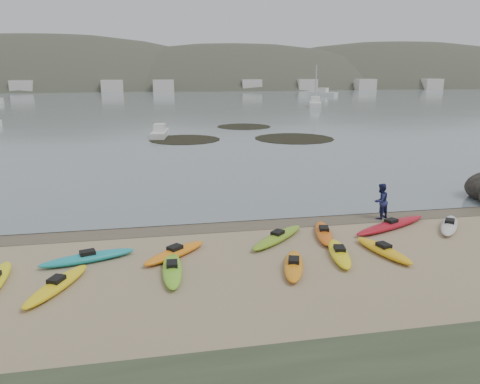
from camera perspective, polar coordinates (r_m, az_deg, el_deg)
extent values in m
plane|color=tan|center=(22.82, 0.00, -3.65)|extent=(600.00, 600.00, 0.00)
plane|color=brown|center=(22.54, 0.14, -3.87)|extent=(60.00, 60.00, 0.00)
plane|color=slate|center=(321.38, -10.44, 13.11)|extent=(1200.00, 1200.00, 0.00)
ellipsoid|color=orange|center=(18.80, -7.92, -7.33)|extent=(2.88, 2.61, 0.34)
ellipsoid|color=yellow|center=(17.12, -21.42, -10.53)|extent=(2.09, 3.40, 0.34)
ellipsoid|color=yellow|center=(18.95, 12.01, -7.33)|extent=(1.31, 3.15, 0.34)
ellipsoid|color=#7BAC22|center=(20.33, 4.60, -5.52)|extent=(3.22, 3.09, 0.34)
ellipsoid|color=orange|center=(21.10, 10.17, -4.94)|extent=(1.45, 3.23, 0.34)
ellipsoid|color=#7ED32A|center=(17.32, -8.27, -9.31)|extent=(0.82, 3.37, 0.34)
ellipsoid|color=orange|center=(17.57, 6.56, -8.89)|extent=(1.58, 3.00, 0.34)
ellipsoid|color=#B01221|center=(22.92, 17.92, -3.85)|extent=(4.59, 2.60, 0.34)
ellipsoid|color=silver|center=(23.85, 24.16, -3.73)|extent=(2.54, 2.95, 0.34)
ellipsoid|color=teal|center=(19.06, -18.05, -7.63)|extent=(3.66, 1.72, 0.34)
ellipsoid|color=yellow|center=(19.72, 17.08, -6.80)|extent=(1.42, 3.26, 0.34)
imported|color=navy|center=(24.08, 16.78, -1.08)|extent=(1.08, 0.99, 1.79)
cylinder|color=black|center=(50.09, -6.74, 6.34)|extent=(7.49, 7.49, 0.04)
cylinder|color=black|center=(50.95, 6.61, 6.48)|extent=(8.52, 8.52, 0.04)
cylinder|color=black|center=(61.49, 0.48, 7.96)|extent=(7.01, 7.01, 0.04)
cube|color=silver|center=(52.70, -9.74, 7.03)|extent=(2.28, 5.63, 0.77)
cube|color=silver|center=(96.79, 9.14, 10.53)|extent=(4.63, 8.29, 1.12)
cube|color=silver|center=(140.41, 10.05, 11.72)|extent=(7.39, 8.01, 1.19)
ellipsoid|color=#384235|center=(221.54, -21.64, 7.08)|extent=(220.00, 120.00, 80.00)
ellipsoid|color=#384235|center=(216.03, -0.42, 8.65)|extent=(200.00, 110.00, 68.00)
ellipsoid|color=#384235|center=(254.86, 18.50, 8.41)|extent=(230.00, 130.00, 76.00)
cube|color=beige|center=(170.62, -24.26, 11.64)|extent=(7.00, 5.00, 4.00)
cube|color=beige|center=(166.94, -16.05, 12.30)|extent=(7.00, 5.00, 4.00)
cube|color=beige|center=(166.66, -7.61, 12.72)|extent=(7.00, 5.00, 4.00)
cube|color=beige|center=(169.82, 0.70, 12.88)|extent=(7.00, 5.00, 4.00)
cube|color=beige|center=(176.21, 8.57, 12.78)|extent=(7.00, 5.00, 4.00)
cube|color=beige|center=(185.51, 15.75, 12.50)|extent=(7.00, 5.00, 4.00)
cube|color=beige|center=(197.31, 22.15, 12.08)|extent=(7.00, 5.00, 4.00)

